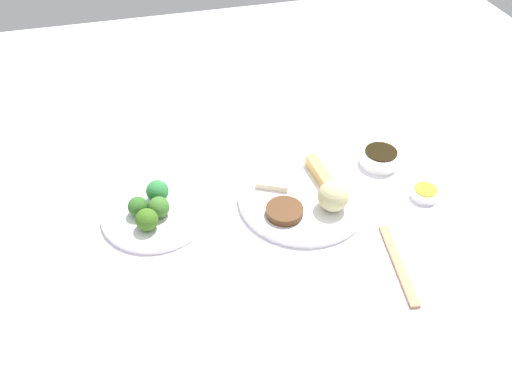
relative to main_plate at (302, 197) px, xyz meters
The scene contains 16 objects.
tabletop 0.04m from the main_plate, ahead, with size 2.20×2.20×0.02m, color white.
main_plate is the anchor object (origin of this frame).
rice_scoop 0.09m from the main_plate, 131.06° to the left, with size 0.07×0.07×0.07m, color #BFB87F.
spring_roll 0.08m from the main_plate, 138.94° to the right, with size 0.11×0.03×0.03m, color tan.
crab_rangoon_wonton 0.08m from the main_plate, 48.94° to the right, with size 0.08×0.06×0.02m, color beige.
stir_fry_heap 0.08m from the main_plate, 41.06° to the left, with size 0.08×0.08×0.02m, color #492A14.
broccoli_plate 0.33m from the main_plate, ahead, with size 0.24×0.24×0.01m, color white.
broccoli_floret_0 0.32m from the main_plate, ahead, with size 0.05×0.05×0.05m, color #386927.
broccoli_floret_1 0.37m from the main_plate, ahead, with size 0.05×0.05×0.05m, color #2D5F22.
broccoli_floret_2 0.35m from the main_plate, ahead, with size 0.05×0.05×0.05m, color #356019.
broccoli_floret_3 0.33m from the main_plate, 12.07° to the right, with size 0.05×0.05×0.05m, color #2A7337.
soy_sauce_bowl 0.24m from the main_plate, 161.23° to the right, with size 0.10×0.10×0.03m, color white.
soy_sauce_bowl_liquid 0.24m from the main_plate, 161.23° to the right, with size 0.08×0.08×0.00m, color black.
sauce_ramekin_hot_mustard 0.28m from the main_plate, 167.22° to the left, with size 0.06×0.06×0.02m, color white.
sauce_ramekin_hot_mustard_liquid 0.29m from the main_plate, 167.22° to the left, with size 0.05×0.05×0.00m, color gold.
chopsticks_pair 0.27m from the main_plate, 118.40° to the left, with size 0.21×0.02×0.01m, color #A67451.
Camera 1 is at (0.29, 0.83, 0.85)m, focal length 36.97 mm.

